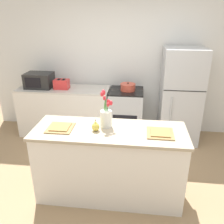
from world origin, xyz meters
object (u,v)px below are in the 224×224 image
toaster (62,84)px  cooking_pot (128,87)px  stove_range (126,114)px  pear_figurine (96,126)px  flower_vase (106,116)px  microwave (39,80)px  plate_setting_left (60,128)px  plate_setting_right (160,133)px  refrigerator (180,96)px

toaster → cooking_pot: 1.20m
stove_range → pear_figurine: pear_figurine is taller
flower_vase → microwave: (-1.45, 1.52, -0.01)m
plate_setting_left → plate_setting_right: 1.16m
refrigerator → plate_setting_right: refrigerator is taller
pear_figurine → toaster: size_ratio=0.51×
flower_vase → toaster: flower_vase is taller
flower_vase → plate_setting_left: bearing=-167.7°
stove_range → flower_vase: flower_vase is taller
pear_figurine → refrigerator: bearing=53.8°
stove_range → plate_setting_left: plate_setting_left is taller
toaster → microwave: 0.43m
plate_setting_left → microwave: (-0.93, 1.63, 0.11)m
pear_figurine → microwave: size_ratio=0.30×
cooking_pot → microwave: size_ratio=0.56×
pear_figurine → plate_setting_right: bearing=0.8°
plate_setting_right → microwave: size_ratio=0.63×
flower_vase → plate_setting_right: (0.63, -0.11, -0.12)m
refrigerator → cooking_pot: size_ratio=6.18×
plate_setting_left → stove_range: bearing=67.4°
cooking_pot → plate_setting_left: bearing=-113.3°
stove_range → microwave: (-1.61, -0.00, 0.59)m
plate_setting_right → microwave: bearing=141.9°
plate_setting_right → pear_figurine: bearing=-179.2°
refrigerator → plate_setting_right: size_ratio=5.55×
plate_setting_right → toaster: (-1.66, 1.60, 0.06)m
refrigerator → plate_setting_left: (-1.63, -1.63, 0.10)m
stove_range → flower_vase: size_ratio=2.05×
cooking_pot → pear_figurine: bearing=-99.6°
flower_vase → cooking_pot: flower_vase is taller
microwave → stove_range: bearing=0.0°
flower_vase → plate_setting_right: size_ratio=1.48×
cooking_pot → microwave: 1.63m
toaster → pear_figurine: bearing=-60.2°
stove_range → cooking_pot: size_ratio=3.38×
stove_range → refrigerator: refrigerator is taller
refrigerator → flower_vase: 1.89m
refrigerator → cooking_pot: bearing=180.0°
refrigerator → toaster: size_ratio=5.96×
flower_vase → toaster: (-1.02, 1.49, -0.06)m
stove_range → refrigerator: bearing=0.0°
stove_range → microwave: microwave is taller
stove_range → cooking_pot: 0.52m
flower_vase → pear_figurine: (-0.10, -0.13, -0.08)m
refrigerator → toaster: 2.13m
plate_setting_left → microwave: size_ratio=0.63×
plate_setting_right → toaster: 2.30m
flower_vase → cooking_pot: 1.53m
microwave → refrigerator: bearing=0.0°
flower_vase → toaster: bearing=124.6°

